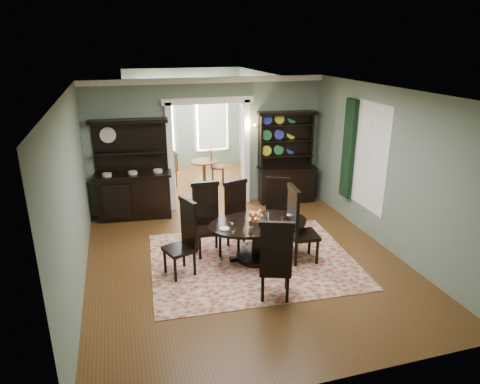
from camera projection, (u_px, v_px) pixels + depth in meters
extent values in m
cube|color=#573917|center=(246.00, 262.00, 7.70)|extent=(5.50, 6.00, 0.01)
cube|color=silver|center=(247.00, 92.00, 6.69)|extent=(5.50, 6.00, 0.01)
cube|color=slate|center=(73.00, 199.00, 6.47)|extent=(0.01, 6.00, 3.00)
cube|color=slate|center=(388.00, 170.00, 7.91)|extent=(0.01, 6.00, 3.00)
cube|color=slate|center=(329.00, 270.00, 4.48)|extent=(5.50, 0.01, 3.00)
cube|color=slate|center=(128.00, 149.00, 9.43)|extent=(1.85, 0.01, 3.00)
cube|color=slate|center=(282.00, 139.00, 10.38)|extent=(1.85, 0.01, 3.00)
cube|color=slate|center=(207.00, 89.00, 9.49)|extent=(1.80, 0.01, 0.50)
cube|color=white|center=(207.00, 80.00, 9.38)|extent=(5.50, 0.10, 0.12)
cube|color=#573917|center=(197.00, 183.00, 11.99)|extent=(3.50, 3.50, 0.01)
cube|color=silver|center=(193.00, 72.00, 10.98)|extent=(3.50, 3.50, 0.01)
cube|color=slate|center=(128.00, 133.00, 11.03)|extent=(0.01, 3.50, 3.00)
cube|color=slate|center=(257.00, 126.00, 11.95)|extent=(0.01, 3.50, 3.00)
cube|color=slate|center=(184.00, 119.00, 13.07)|extent=(3.50, 0.01, 3.00)
cube|color=white|center=(156.00, 119.00, 12.79)|extent=(1.05, 0.06, 2.20)
cube|color=white|center=(212.00, 116.00, 13.23)|extent=(1.05, 0.06, 2.20)
cube|color=white|center=(170.00, 157.00, 9.75)|extent=(0.14, 0.25, 2.50)
cube|color=white|center=(246.00, 152.00, 10.22)|extent=(0.14, 0.25, 2.50)
cube|color=white|center=(207.00, 100.00, 9.57)|extent=(2.08, 0.25, 0.14)
cube|color=white|center=(370.00, 157.00, 8.42)|extent=(0.02, 1.10, 2.00)
cube|color=white|center=(369.00, 157.00, 8.41)|extent=(0.01, 1.22, 2.12)
cube|color=black|center=(349.00, 149.00, 9.01)|extent=(0.10, 0.35, 2.10)
cube|color=gold|center=(249.00, 127.00, 9.96)|extent=(0.08, 0.05, 0.18)
sphere|color=#FFD88C|center=(246.00, 125.00, 9.78)|extent=(0.07, 0.07, 0.07)
sphere|color=#FFD88C|center=(255.00, 125.00, 9.83)|extent=(0.07, 0.07, 0.07)
cube|color=maroon|center=(252.00, 260.00, 7.76)|extent=(3.77, 3.10, 0.01)
ellipsoid|color=black|center=(258.00, 224.00, 7.60)|extent=(1.84, 1.18, 0.05)
cylinder|color=black|center=(258.00, 225.00, 7.62)|extent=(1.71, 1.71, 0.03)
cylinder|color=black|center=(258.00, 240.00, 7.71)|extent=(0.23, 0.23, 0.63)
cylinder|color=black|center=(258.00, 256.00, 7.82)|extent=(0.80, 0.80, 0.10)
cylinder|color=silver|center=(257.00, 221.00, 7.61)|extent=(0.27, 0.27, 0.05)
cube|color=black|center=(208.00, 230.00, 7.84)|extent=(0.50, 0.48, 0.06)
cube|color=black|center=(206.00, 205.00, 7.90)|extent=(0.48, 0.07, 0.81)
cube|color=black|center=(205.00, 184.00, 7.76)|extent=(0.52, 0.09, 0.08)
cylinder|color=black|center=(200.00, 248.00, 7.71)|extent=(0.05, 0.05, 0.48)
cylinder|color=black|center=(220.00, 245.00, 7.80)|extent=(0.05, 0.05, 0.48)
cylinder|color=black|center=(197.00, 239.00, 8.05)|extent=(0.05, 0.05, 0.48)
cylinder|color=black|center=(216.00, 237.00, 8.14)|extent=(0.05, 0.05, 0.48)
cube|color=black|center=(241.00, 225.00, 8.09)|extent=(0.57, 0.56, 0.06)
cube|color=black|center=(235.00, 202.00, 8.11)|extent=(0.46, 0.18, 0.78)
cube|color=black|center=(235.00, 182.00, 7.97)|extent=(0.50, 0.22, 0.08)
cylinder|color=black|center=(238.00, 242.00, 7.93)|extent=(0.05, 0.05, 0.46)
cylinder|color=black|center=(254.00, 238.00, 8.11)|extent=(0.05, 0.05, 0.46)
cylinder|color=black|center=(228.00, 235.00, 8.21)|extent=(0.05, 0.05, 0.46)
cylinder|color=black|center=(244.00, 231.00, 8.40)|extent=(0.05, 0.05, 0.46)
cube|color=black|center=(276.00, 221.00, 8.33)|extent=(0.59, 0.58, 0.06)
cube|color=black|center=(278.00, 198.00, 8.38)|extent=(0.43, 0.23, 0.77)
cube|color=black|center=(278.00, 179.00, 8.25)|extent=(0.48, 0.26, 0.08)
cylinder|color=black|center=(266.00, 234.00, 8.26)|extent=(0.05, 0.05, 0.45)
cylinder|color=black|center=(285.00, 236.00, 8.22)|extent=(0.05, 0.05, 0.45)
cylinder|color=black|center=(268.00, 227.00, 8.59)|extent=(0.05, 0.05, 0.45)
cylinder|color=black|center=(285.00, 228.00, 8.55)|extent=(0.05, 0.05, 0.45)
cube|color=black|center=(179.00, 249.00, 7.15)|extent=(0.58, 0.59, 0.06)
cube|color=black|center=(189.00, 224.00, 7.13)|extent=(0.21, 0.46, 0.79)
cube|color=black|center=(188.00, 202.00, 6.99)|extent=(0.24, 0.50, 0.08)
cylinder|color=black|center=(165.00, 261.00, 7.26)|extent=(0.05, 0.05, 0.47)
cylinder|color=black|center=(175.00, 269.00, 6.99)|extent=(0.05, 0.05, 0.47)
cylinder|color=black|center=(184.00, 255.00, 7.47)|extent=(0.05, 0.05, 0.47)
cylinder|color=black|center=(195.00, 263.00, 7.19)|extent=(0.05, 0.05, 0.47)
cube|color=black|center=(304.00, 235.00, 7.60)|extent=(0.52, 0.54, 0.07)
cube|color=black|center=(293.00, 213.00, 7.42)|extent=(0.10, 0.50, 0.85)
cube|color=black|center=(294.00, 190.00, 7.27)|extent=(0.12, 0.55, 0.09)
cylinder|color=black|center=(317.00, 252.00, 7.54)|extent=(0.05, 0.05, 0.50)
cylinder|color=black|center=(310.00, 242.00, 7.90)|extent=(0.05, 0.05, 0.50)
cylinder|color=black|center=(296.00, 254.00, 7.47)|extent=(0.05, 0.05, 0.50)
cylinder|color=black|center=(289.00, 244.00, 7.83)|extent=(0.05, 0.05, 0.50)
cube|color=black|center=(275.00, 269.00, 6.53)|extent=(0.60, 0.59, 0.06)
cube|color=black|center=(276.00, 251.00, 6.20)|extent=(0.47, 0.21, 0.81)
cube|color=black|center=(277.00, 224.00, 6.06)|extent=(0.51, 0.25, 0.08)
cylinder|color=black|center=(287.00, 276.00, 6.77)|extent=(0.05, 0.05, 0.48)
cylinder|color=black|center=(263.00, 275.00, 6.80)|extent=(0.05, 0.05, 0.48)
cylinder|color=black|center=(287.00, 289.00, 6.42)|extent=(0.05, 0.05, 0.48)
cylinder|color=black|center=(263.00, 288.00, 6.45)|extent=(0.05, 0.05, 0.48)
cube|color=black|center=(135.00, 196.00, 9.52)|extent=(1.61, 0.70, 0.98)
cube|color=black|center=(133.00, 174.00, 9.34)|extent=(1.72, 0.76, 0.05)
cube|color=black|center=(130.00, 146.00, 9.34)|extent=(1.57, 0.24, 1.16)
cube|color=black|center=(131.00, 152.00, 9.29)|extent=(1.54, 0.43, 0.04)
cube|color=black|center=(128.00, 121.00, 9.04)|extent=(1.69, 0.51, 0.08)
cube|color=black|center=(286.00, 185.00, 10.50)|extent=(1.36, 0.60, 0.85)
cube|color=black|center=(287.00, 168.00, 10.35)|extent=(1.46, 0.66, 0.04)
cube|color=black|center=(285.00, 140.00, 10.31)|extent=(1.32, 0.19, 1.28)
cube|color=black|center=(261.00, 142.00, 10.05)|extent=(0.07, 0.25, 1.32)
cube|color=black|center=(311.00, 139.00, 10.39)|extent=(0.07, 0.25, 1.32)
cube|color=black|center=(288.00, 113.00, 9.98)|extent=(1.43, 0.44, 0.08)
cube|color=black|center=(286.00, 156.00, 10.35)|extent=(1.34, 0.38, 0.03)
cube|color=black|center=(286.00, 140.00, 10.22)|extent=(1.34, 0.38, 0.03)
cube|color=black|center=(287.00, 125.00, 10.09)|extent=(1.34, 0.38, 0.03)
cylinder|color=brown|center=(204.00, 161.00, 11.62)|extent=(0.73, 0.73, 0.04)
cylinder|color=brown|center=(204.00, 173.00, 11.73)|extent=(0.09, 0.09, 0.64)
cylinder|color=brown|center=(205.00, 183.00, 11.83)|extent=(0.40, 0.40, 0.05)
cylinder|color=brown|center=(170.00, 170.00, 11.56)|extent=(0.40, 0.40, 0.04)
cube|color=brown|center=(176.00, 161.00, 11.55)|extent=(0.09, 0.36, 0.50)
cylinder|color=brown|center=(164.00, 177.00, 11.70)|extent=(0.04, 0.04, 0.45)
cylinder|color=brown|center=(167.00, 180.00, 11.46)|extent=(0.04, 0.04, 0.45)
cylinder|color=brown|center=(174.00, 176.00, 11.81)|extent=(0.04, 0.04, 0.45)
cylinder|color=brown|center=(177.00, 179.00, 11.57)|extent=(0.04, 0.04, 0.45)
cylinder|color=brown|center=(218.00, 167.00, 11.80)|extent=(0.41, 0.41, 0.04)
cube|color=brown|center=(211.00, 159.00, 11.70)|extent=(0.09, 0.36, 0.51)
cylinder|color=brown|center=(223.00, 177.00, 11.76)|extent=(0.04, 0.04, 0.46)
cylinder|color=brown|center=(223.00, 173.00, 12.03)|extent=(0.04, 0.04, 0.46)
cylinder|color=brown|center=(213.00, 177.00, 11.73)|extent=(0.04, 0.04, 0.46)
cylinder|color=brown|center=(213.00, 174.00, 11.99)|extent=(0.04, 0.04, 0.46)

